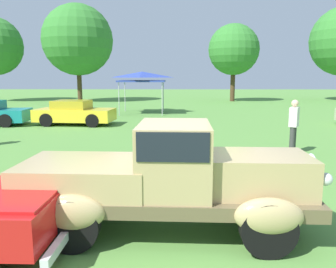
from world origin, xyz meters
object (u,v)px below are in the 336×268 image
canopy_tent_left_field (142,76)px  show_car_yellow (74,113)px  spectator_far_side (294,125)px  feature_pickup_truck (169,177)px

canopy_tent_left_field → show_car_yellow: bearing=-118.1°
spectator_far_side → canopy_tent_left_field: size_ratio=0.57×
show_car_yellow → canopy_tent_left_field: bearing=61.9°
show_car_yellow → spectator_far_side: 10.76m
spectator_far_side → show_car_yellow: bearing=143.9°
feature_pickup_truck → show_car_yellow: feature_pickup_truck is taller
show_car_yellow → canopy_tent_left_field: canopy_tent_left_field is taller
feature_pickup_truck → spectator_far_side: bearing=55.2°
feature_pickup_truck → canopy_tent_left_field: size_ratio=1.54×
show_car_yellow → feature_pickup_truck: bearing=-67.6°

